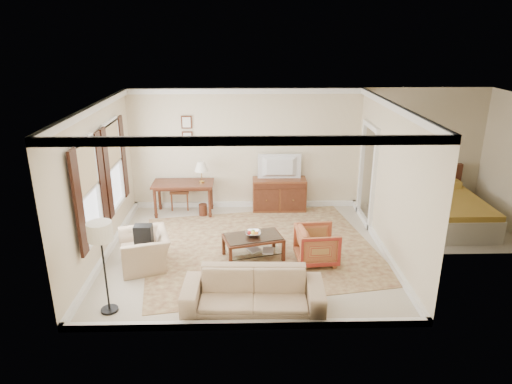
{
  "coord_description": "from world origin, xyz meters",
  "views": [
    {
      "loc": [
        -0.01,
        -8.13,
        4.17
      ],
      "look_at": [
        0.2,
        0.3,
        1.15
      ],
      "focal_mm": 32.0,
      "sensor_mm": 36.0,
      "label": 1
    }
  ],
  "objects_px": {
    "writing_desk": "(183,187)",
    "sideboard": "(279,194)",
    "tv": "(280,159)",
    "coffee_table": "(253,241)",
    "club_armchair": "(144,245)",
    "sofa": "(253,286)",
    "striped_armchair": "(317,244)"
  },
  "relations": [
    {
      "from": "sofa",
      "to": "writing_desk",
      "type": "bearing_deg",
      "value": 113.37
    },
    {
      "from": "sideboard",
      "to": "coffee_table",
      "type": "bearing_deg",
      "value": -105.23
    },
    {
      "from": "tv",
      "to": "sofa",
      "type": "relative_size",
      "value": 0.45
    },
    {
      "from": "tv",
      "to": "sofa",
      "type": "distance_m",
      "value": 4.34
    },
    {
      "from": "coffee_table",
      "to": "sofa",
      "type": "xyz_separation_m",
      "value": [
        -0.03,
        -1.73,
        0.07
      ]
    },
    {
      "from": "club_armchair",
      "to": "sofa",
      "type": "bearing_deg",
      "value": 36.18
    },
    {
      "from": "coffee_table",
      "to": "striped_armchair",
      "type": "height_order",
      "value": "striped_armchair"
    },
    {
      "from": "writing_desk",
      "to": "tv",
      "type": "relative_size",
      "value": 1.45
    },
    {
      "from": "sofa",
      "to": "sideboard",
      "type": "bearing_deg",
      "value": 82.63
    },
    {
      "from": "sideboard",
      "to": "tv",
      "type": "bearing_deg",
      "value": -90.0
    },
    {
      "from": "writing_desk",
      "to": "striped_armchair",
      "type": "relative_size",
      "value": 1.86
    },
    {
      "from": "sideboard",
      "to": "tv",
      "type": "height_order",
      "value": "tv"
    },
    {
      "from": "sideboard",
      "to": "club_armchair",
      "type": "height_order",
      "value": "club_armchair"
    },
    {
      "from": "writing_desk",
      "to": "coffee_table",
      "type": "relative_size",
      "value": 1.17
    },
    {
      "from": "writing_desk",
      "to": "club_armchair",
      "type": "xyz_separation_m",
      "value": [
        -0.41,
        -2.56,
        -0.23
      ]
    },
    {
      "from": "sideboard",
      "to": "club_armchair",
      "type": "relative_size",
      "value": 1.29
    },
    {
      "from": "striped_armchair",
      "to": "coffee_table",
      "type": "bearing_deg",
      "value": 76.67
    },
    {
      "from": "club_armchair",
      "to": "coffee_table",
      "type": "bearing_deg",
      "value": 80.2
    },
    {
      "from": "tv",
      "to": "striped_armchair",
      "type": "distance_m",
      "value": 2.85
    },
    {
      "from": "striped_armchair",
      "to": "club_armchair",
      "type": "distance_m",
      "value": 3.2
    },
    {
      "from": "writing_desk",
      "to": "sideboard",
      "type": "relative_size",
      "value": 1.11
    },
    {
      "from": "writing_desk",
      "to": "sofa",
      "type": "distance_m",
      "value": 4.34
    },
    {
      "from": "tv",
      "to": "club_armchair",
      "type": "relative_size",
      "value": 0.99
    },
    {
      "from": "sideboard",
      "to": "club_armchair",
      "type": "distance_m",
      "value": 3.84
    },
    {
      "from": "club_armchair",
      "to": "writing_desk",
      "type": "bearing_deg",
      "value": 153.96
    },
    {
      "from": "tv",
      "to": "club_armchair",
      "type": "height_order",
      "value": "tv"
    },
    {
      "from": "striped_armchair",
      "to": "sideboard",
      "type": "bearing_deg",
      "value": 6.54
    },
    {
      "from": "writing_desk",
      "to": "tv",
      "type": "distance_m",
      "value": 2.36
    },
    {
      "from": "sideboard",
      "to": "coffee_table",
      "type": "relative_size",
      "value": 1.05
    },
    {
      "from": "coffee_table",
      "to": "club_armchair",
      "type": "height_order",
      "value": "club_armchair"
    },
    {
      "from": "club_armchair",
      "to": "sofa",
      "type": "xyz_separation_m",
      "value": [
        1.98,
        -1.48,
        -0.01
      ]
    },
    {
      "from": "tv",
      "to": "coffee_table",
      "type": "distance_m",
      "value": 2.72
    }
  ]
}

